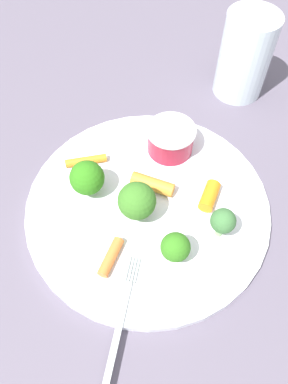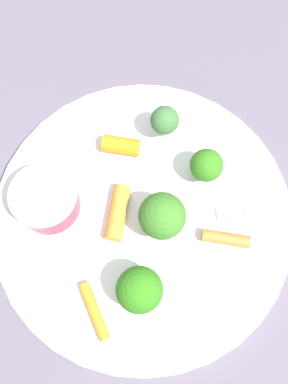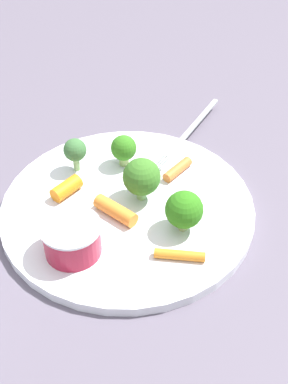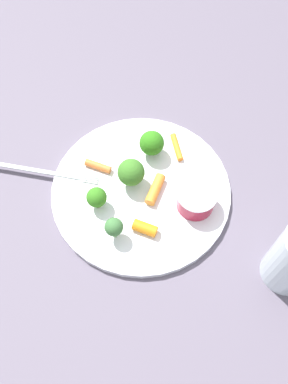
{
  "view_description": "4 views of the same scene",
  "coord_description": "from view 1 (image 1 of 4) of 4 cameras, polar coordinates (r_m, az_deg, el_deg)",
  "views": [
    {
      "loc": [
        0.22,
        -0.09,
        0.4
      ],
      "look_at": [
        -0.01,
        -0.0,
        0.02
      ],
      "focal_mm": 35.24,
      "sensor_mm": 36.0,
      "label": 1
    },
    {
      "loc": [
        -0.06,
        -0.09,
        0.42
      ],
      "look_at": [
        0.01,
        0.02,
        0.02
      ],
      "focal_mm": 40.61,
      "sensor_mm": 36.0,
      "label": 2
    },
    {
      "loc": [
        -0.43,
        0.02,
        0.41
      ],
      "look_at": [
        0.01,
        -0.02,
        0.02
      ],
      "focal_mm": 47.08,
      "sensor_mm": 36.0,
      "label": 3
    },
    {
      "loc": [
        0.12,
        0.3,
        0.59
      ],
      "look_at": [
        0.0,
        0.02,
        0.03
      ],
      "focal_mm": 37.62,
      "sensor_mm": 36.0,
      "label": 4
    }
  ],
  "objects": [
    {
      "name": "broccoli_floret_3",
      "position": [
        0.42,
        11.86,
        -4.37
      ],
      "size": [
        0.03,
        0.03,
        0.04
      ],
      "color": "#8ABB74",
      "rests_on": "plate"
    },
    {
      "name": "drinking_glass",
      "position": [
        0.58,
        15.02,
        19.26
      ],
      "size": [
        0.07,
        0.07,
        0.12
      ],
      "primitive_type": "cylinder",
      "color": "silver",
      "rests_on": "ground_plane"
    },
    {
      "name": "broccoli_floret_1",
      "position": [
        0.45,
        -8.61,
        2.12
      ],
      "size": [
        0.04,
        0.04,
        0.05
      ],
      "color": "#90AC72",
      "rests_on": "plate"
    },
    {
      "name": "carrot_stick_2",
      "position": [
        0.49,
        -8.75,
        4.72
      ],
      "size": [
        0.02,
        0.05,
        0.01
      ],
      "primitive_type": "cylinder",
      "rotation": [
        1.57,
        0.0,
        6.09
      ],
      "color": "orange",
      "rests_on": "plate"
    },
    {
      "name": "carrot_stick_0",
      "position": [
        0.46,
        1.29,
        1.2
      ],
      "size": [
        0.05,
        0.05,
        0.02
      ],
      "primitive_type": "cylinder",
      "rotation": [
        1.57,
        0.0,
        5.51
      ],
      "color": "orange",
      "rests_on": "plate"
    },
    {
      "name": "plate",
      "position": [
        0.46,
        0.55,
        -2.18
      ],
      "size": [
        0.29,
        0.29,
        0.01
      ],
      "primitive_type": "cylinder",
      "color": "white",
      "rests_on": "ground_plane"
    },
    {
      "name": "carrot_stick_3",
      "position": [
        0.42,
        -5.04,
        -9.77
      ],
      "size": [
        0.04,
        0.04,
        0.01
      ],
      "primitive_type": "cylinder",
      "rotation": [
        1.57,
        0.0,
        0.79
      ],
      "color": "orange",
      "rests_on": "plate"
    },
    {
      "name": "broccoli_floret_2",
      "position": [
        0.42,
        -1.08,
        -1.38
      ],
      "size": [
        0.04,
        0.04,
        0.05
      ],
      "color": "#7EB76F",
      "rests_on": "plate"
    },
    {
      "name": "fork",
      "position": [
        0.39,
        -4.32,
        -21.7
      ],
      "size": [
        0.16,
        0.11,
        0.0
      ],
      "color": "#B8C3C2",
      "rests_on": "plate"
    },
    {
      "name": "sauce_cup",
      "position": [
        0.49,
        4.04,
        7.97
      ],
      "size": [
        0.06,
        0.06,
        0.04
      ],
      "color": "maroon",
      "rests_on": "plate"
    },
    {
      "name": "carrot_stick_1",
      "position": [
        0.46,
        9.88,
        -0.58
      ],
      "size": [
        0.04,
        0.04,
        0.02
      ],
      "primitive_type": "cylinder",
      "rotation": [
        1.57,
        0.0,
        0.79
      ],
      "color": "orange",
      "rests_on": "plate"
    },
    {
      "name": "ground_plane",
      "position": [
        0.46,
        0.55,
        -2.56
      ],
      "size": [
        2.4,
        2.4,
        0.0
      ],
      "primitive_type": "plane",
      "color": "#595161"
    },
    {
      "name": "broccoli_floret_0",
      "position": [
        0.4,
        4.91,
        -8.33
      ],
      "size": [
        0.03,
        0.03,
        0.04
      ],
      "color": "#90AD63",
      "rests_on": "plate"
    }
  ]
}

